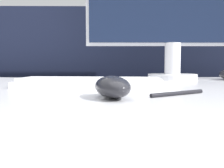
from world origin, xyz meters
name	(u,v)px	position (x,y,z in m)	size (l,w,h in m)	color
partition_panel	(108,115)	(0.00, 0.65, 0.53)	(5.00, 0.03, 1.06)	black
computer_mouse_near	(112,87)	(0.01, -0.16, 0.74)	(0.09, 0.13, 0.04)	#232328
keyboard	(90,82)	(-0.04, 0.06, 0.74)	(0.40, 0.16, 0.02)	white
pen	(178,93)	(0.14, -0.12, 0.73)	(0.12, 0.08, 0.01)	black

